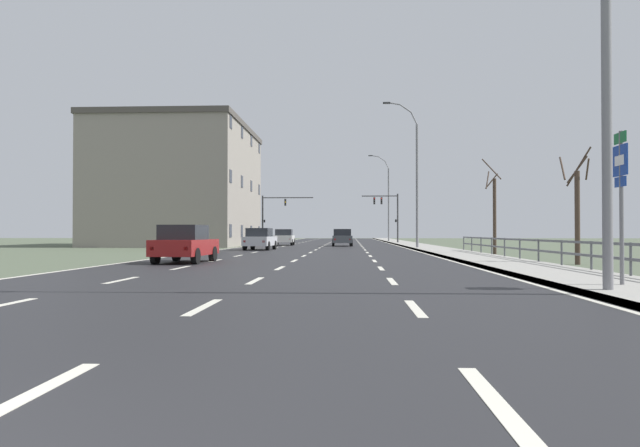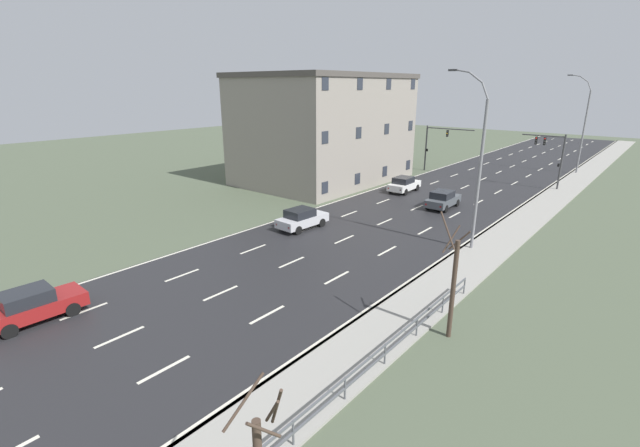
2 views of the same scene
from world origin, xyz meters
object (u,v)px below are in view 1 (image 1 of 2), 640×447
car_near_left (260,239)px  brick_building (181,186)px  traffic_signal_left (273,211)px  car_distant (284,237)px  street_lamp_distant (387,199)px  car_near_right (185,244)px  car_mid_centre (342,237)px  highway_sign (621,188)px  traffic_signal_right (389,210)px  street_lamp_midground (415,177)px  street_lamp_foreground (598,35)px

car_near_left → brick_building: (-10.03, 14.96, 5.02)m
traffic_signal_left → brick_building: bearing=-119.6°
car_distant → street_lamp_distant: bearing=61.4°
street_lamp_distant → car_distant: street_lamp_distant is taller
brick_building → car_near_right: bearing=-73.6°
car_near_right → brick_building: bearing=108.4°
car_mid_centre → car_near_right: 30.79m
street_lamp_distant → car_near_right: 57.14m
highway_sign → car_near_left: highway_sign is taller
car_near_right → street_lamp_distant: bearing=80.1°
traffic_signal_right → car_near_right: traffic_signal_right is taller
brick_building → street_lamp_midground: bearing=-27.3°
car_distant → car_mid_centre: size_ratio=1.00×
street_lamp_foreground → car_near_right: 17.41m
street_lamp_distant → car_near_left: size_ratio=2.78×
highway_sign → car_mid_centre: bearing=99.2°
street_lamp_midground → car_near_right: (-11.79, -21.84, -4.74)m
street_lamp_midground → brick_building: bearing=152.7°
car_near_right → street_lamp_foreground: bearing=-43.5°
car_near_left → car_distant: same height
street_lamp_foreground → street_lamp_distant: street_lamp_distant is taller
traffic_signal_right → car_distant: (-10.84, -10.90, -3.08)m
car_near_left → car_distant: bearing=93.0°
car_near_left → brick_building: bearing=126.9°
highway_sign → traffic_signal_left: (-15.06, 56.66, 1.56)m
traffic_signal_right → car_mid_centre: bearing=-110.1°
traffic_signal_right → brick_building: brick_building is taller
highway_sign → car_mid_centre: size_ratio=0.84×
street_lamp_distant → traffic_signal_right: street_lamp_distant is taller
street_lamp_midground → car_near_left: street_lamp_midground is taller
traffic_signal_right → traffic_signal_left: (-13.55, 1.49, -0.08)m
highway_sign → car_near_left: 31.36m
highway_sign → brick_building: brick_building is taller
car_mid_centre → brick_building: (-15.73, 2.71, 5.02)m
car_near_left → car_distant: (0.02, 15.49, 0.00)m
car_distant → car_near_right: 33.43m
traffic_signal_right → traffic_signal_left: bearing=173.7°
street_lamp_foreground → traffic_signal_left: bearing=103.7°
street_lamp_midground → brick_building: (-21.44, 11.05, 0.27)m
street_lamp_distant → traffic_signal_right: 11.53m
traffic_signal_right → car_distant: traffic_signal_right is taller
street_lamp_distant → car_near_right: (-11.78, -55.70, -4.87)m
street_lamp_midground → brick_building: 24.12m
car_near_left → brick_building: size_ratio=0.23×
traffic_signal_right → car_near_left: traffic_signal_right is taller
traffic_signal_right → brick_building: size_ratio=0.31×
street_lamp_distant → street_lamp_foreground: bearing=-90.0°
street_lamp_foreground → traffic_signal_right: street_lamp_foreground is taller
traffic_signal_left → car_distant: size_ratio=1.47×
street_lamp_distant → car_near_right: bearing=-101.9°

